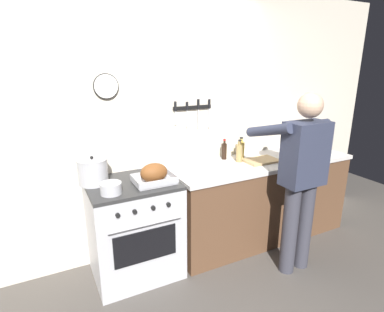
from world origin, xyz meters
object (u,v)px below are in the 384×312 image
saucepan (111,188)px  cutting_board (261,160)px  roasting_pan (154,174)px  bottle_soy_sauce (224,151)px  bottle_vinegar (239,153)px  bottle_cooking_oil (241,150)px  stock_pot (93,171)px  stove (134,229)px  person_cook (301,174)px

saucepan → cutting_board: size_ratio=0.47×
roasting_pan → saucepan: size_ratio=2.09×
cutting_board → bottle_soy_sauce: bearing=140.8°
bottle_vinegar → roasting_pan: bearing=-170.6°
bottle_cooking_oil → stock_pot: bearing=-178.7°
bottle_soy_sauce → stove: bearing=-168.8°
stock_pot → cutting_board: bearing=-5.2°
roasting_pan → bottle_cooking_oil: bottle_cooking_oil is taller
roasting_pan → cutting_board: 1.21m
person_cook → cutting_board: person_cook is taller
cutting_board → bottle_soy_sauce: size_ratio=1.64×
roasting_pan → stock_pot: bearing=154.7°
bottle_cooking_oil → bottle_soy_sauce: bearing=161.9°
stove → bottle_vinegar: bearing=3.2°
saucepan → bottle_cooking_oil: size_ratio=0.72×
stove → person_cook: 1.57m
stove → bottle_soy_sauce: size_ratio=4.09×
roasting_pan → cutting_board: (1.21, 0.07, -0.07)m
stove → roasting_pan: bearing=-30.3°
stock_pot → cutting_board: stock_pot is taller
saucepan → bottle_vinegar: bearing=9.4°
person_cook → bottle_soy_sauce: size_ratio=7.54×
stock_pot → bottle_soy_sauce: (1.37, 0.09, -0.02)m
cutting_board → stock_pot: bearing=174.8°
bottle_soy_sauce → bottle_cooking_oil: (0.17, -0.06, 0.01)m
person_cook → stock_pot: 1.81m
saucepan → cutting_board: bearing=4.7°
person_cook → bottle_soy_sauce: (-0.28, 0.82, 0.04)m
roasting_pan → saucepan: roasting_pan is taller
stove → bottle_soy_sauce: bottle_soy_sauce is taller
saucepan → bottle_cooking_oil: bearing=12.3°
stove → bottle_vinegar: (1.17, 0.07, 0.55)m
saucepan → cutting_board: saucepan is taller
bottle_vinegar → bottle_cooking_oil: bearing=47.0°
roasting_pan → cutting_board: roasting_pan is taller
roasting_pan → stove: bearing=149.7°
saucepan → bottle_soy_sauce: bottle_soy_sauce is taller
person_cook → stove: bearing=71.2°
roasting_pan → bottle_soy_sauce: (0.91, 0.31, 0.01)m
stock_pot → roasting_pan: bearing=-25.3°
bottle_vinegar → bottle_soy_sauce: size_ratio=1.07×
bottle_soy_sauce → roasting_pan: bearing=-161.0°
cutting_board → saucepan: bearing=-175.3°
stove → bottle_soy_sauce: (1.08, 0.21, 0.54)m
person_cook → stock_pot: person_cook is taller
saucepan → cutting_board: (1.59, 0.13, -0.04)m
stove → bottle_soy_sauce: bearing=11.2°
saucepan → person_cook: bearing=-15.7°
roasting_pan → bottle_soy_sauce: 0.96m
person_cook → bottle_vinegar: (-0.19, 0.67, 0.05)m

